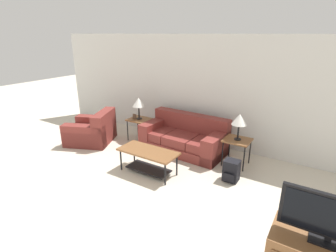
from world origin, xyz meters
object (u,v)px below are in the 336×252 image
(coffee_table, at_px, (148,156))
(table_lamp_right, at_px, (239,120))
(side_table_right, at_px, (237,142))
(television, at_px, (333,219))
(backpack, at_px, (231,171))
(table_lamp_left, at_px, (139,103))
(armchair, at_px, (92,131))
(couch, at_px, (184,138))
(side_table_left, at_px, (139,121))

(coffee_table, xyz_separation_m, table_lamp_right, (1.34, 1.25, 0.64))
(side_table_right, height_order, television, television)
(table_lamp_right, height_order, television, television)
(backpack, bearing_deg, television, -47.41)
(table_lamp_left, height_order, backpack, table_lamp_left)
(armchair, bearing_deg, television, -17.23)
(table_lamp_left, relative_size, television, 0.57)
(armchair, height_order, backpack, armchair)
(couch, relative_size, table_lamp_left, 3.63)
(table_lamp_right, relative_size, backpack, 1.33)
(armchair, distance_m, side_table_right, 3.56)
(table_lamp_right, bearing_deg, backpack, -78.45)
(couch, xyz_separation_m, television, (2.95, -2.40, 0.64))
(side_table_left, distance_m, backpack, 2.78)
(table_lamp_right, bearing_deg, couch, 177.29)
(backpack, bearing_deg, side_table_left, 166.07)
(side_table_left, relative_size, backpack, 1.38)
(backpack, bearing_deg, table_lamp_left, 166.07)
(table_lamp_right, bearing_deg, side_table_left, -180.00)
(side_table_right, relative_size, table_lamp_left, 1.04)
(armchair, height_order, table_lamp_right, table_lamp_right)
(armchair, xyz_separation_m, backpack, (3.61, 0.08, -0.08))
(couch, distance_m, table_lamp_left, 1.45)
(side_table_right, xyz_separation_m, backpack, (0.14, -0.67, -0.31))
(armchair, bearing_deg, coffee_table, -13.44)
(table_lamp_left, bearing_deg, couch, 2.70)
(armchair, distance_m, television, 5.43)
(table_lamp_right, bearing_deg, armchair, -167.90)
(coffee_table, distance_m, television, 3.26)
(coffee_table, distance_m, side_table_left, 1.75)
(table_lamp_left, distance_m, television, 4.83)
(table_lamp_right, bearing_deg, side_table_right, -116.57)
(coffee_table, relative_size, table_lamp_left, 2.16)
(side_table_right, distance_m, table_lamp_left, 2.59)
(side_table_right, bearing_deg, coffee_table, -136.93)
(side_table_right, relative_size, backpack, 1.38)
(table_lamp_left, bearing_deg, side_table_left, -75.96)
(couch, xyz_separation_m, table_lamp_right, (1.27, -0.06, 0.69))
(couch, distance_m, coffee_table, 1.32)
(side_table_left, xyz_separation_m, table_lamp_right, (2.55, 0.00, 0.48))
(table_lamp_right, relative_size, television, 0.57)
(side_table_left, xyz_separation_m, side_table_right, (2.55, 0.00, 0.00))
(side_table_left, height_order, table_lamp_right, table_lamp_right)
(side_table_left, relative_size, table_lamp_right, 1.04)
(coffee_table, xyz_separation_m, backpack, (1.48, 0.59, -0.15))
(side_table_left, bearing_deg, side_table_right, 0.00)
(side_table_right, relative_size, television, 0.59)
(armchair, relative_size, side_table_left, 2.37)
(table_lamp_left, xyz_separation_m, backpack, (2.68, -0.67, -0.79))
(side_table_left, height_order, television, television)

